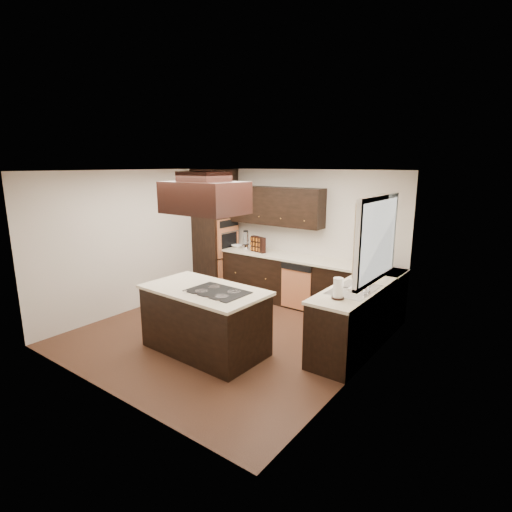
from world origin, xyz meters
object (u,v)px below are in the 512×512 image
island (205,321)px  range_hood (205,198)px  oven_column (215,239)px  spice_rack (258,244)px

island → range_hood: bearing=101.5°
island → oven_column: bearing=130.7°
spice_rack → range_hood: bearing=-56.1°
range_hood → island: bearing=-80.2°
oven_column → spice_rack: 1.11m
oven_column → island: 3.06m
range_hood → spice_rack: size_ratio=2.91×
oven_column → range_hood: bearing=-50.3°
oven_column → spice_rack: size_ratio=5.87×
oven_column → island: bearing=-51.0°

